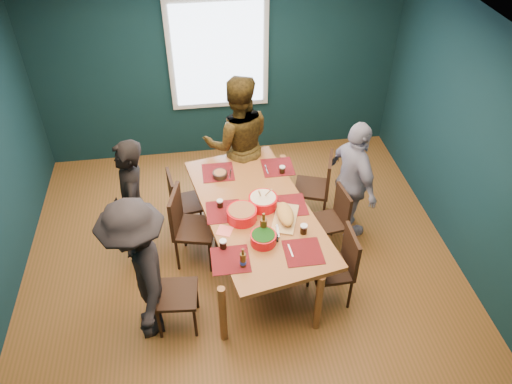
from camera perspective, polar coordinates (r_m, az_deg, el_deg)
room at (r=5.11m, az=-2.13°, el=3.58°), size 5.01×5.01×2.71m
dining_table at (r=5.41m, az=0.07°, el=-2.53°), size 1.48×2.33×0.82m
chair_left_far at (r=6.04m, az=-8.59°, el=-0.78°), size 0.45×0.45×0.87m
chair_left_mid at (r=5.62m, az=-7.96°, el=-3.43°), size 0.53×0.53×0.98m
chair_left_near at (r=5.04m, az=-10.22°, el=-10.82°), size 0.45×0.45×0.92m
chair_right_far at (r=6.20m, az=7.29°, el=1.03°), size 0.53×0.53×0.93m
chair_right_mid at (r=5.85m, az=8.94°, el=-2.69°), size 0.42×0.42×0.83m
chair_right_near at (r=5.27m, az=9.56°, el=-7.93°), size 0.42×0.42×0.91m
person_far_left at (r=5.58m, az=-13.81°, el=-1.50°), size 0.43×0.62×1.61m
person_back at (r=6.22m, az=-2.06°, el=5.60°), size 0.88×0.69×1.79m
person_right at (r=5.90m, az=11.03°, el=1.17°), size 0.58×0.97×1.55m
person_near_left at (r=4.84m, az=-13.18°, el=-8.90°), size 0.79×1.15×1.65m
bowl_salad at (r=5.19m, az=-1.63°, el=-2.52°), size 0.32×0.32×0.13m
bowl_dumpling at (r=5.34m, az=0.81°, el=-1.05°), size 0.31×0.31×0.29m
bowl_herbs at (r=4.94m, az=0.83°, el=-5.30°), size 0.26×0.26×0.11m
cutting_board at (r=5.20m, az=3.35°, el=-2.66°), size 0.38×0.60×0.13m
small_bowl at (r=5.78m, az=-4.14°, el=2.02°), size 0.17×0.17×0.07m
beer_bottle_a at (r=4.71m, az=-1.49°, el=-7.79°), size 0.06×0.06×0.23m
beer_bottle_b at (r=5.00m, az=0.87°, el=-3.95°), size 0.07×0.07×0.28m
cola_glass_a at (r=4.90m, az=-3.79°, el=-5.95°), size 0.07×0.07×0.10m
cola_glass_b at (r=5.07m, az=5.48°, el=-4.20°), size 0.08×0.08×0.10m
cola_glass_c at (r=5.82m, az=3.01°, el=2.59°), size 0.07×0.07×0.09m
cola_glass_d at (r=5.36m, az=-4.14°, el=-1.31°), size 0.07×0.07×0.10m
napkin_a at (r=5.44m, az=3.66°, el=-1.25°), size 0.17×0.17×0.00m
napkin_b at (r=5.11m, az=-3.60°, el=-4.44°), size 0.20×0.20×0.00m
napkin_c at (r=4.94m, az=4.87°, el=-6.52°), size 0.18×0.18×0.00m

